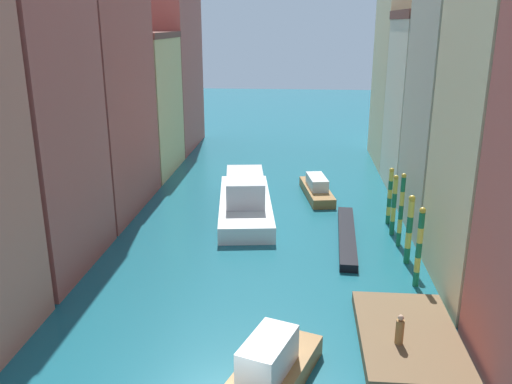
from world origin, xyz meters
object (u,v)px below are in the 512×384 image
object	(u,v)px
person_on_dock	(400,330)
vaporetto_white	(245,199)
mooring_pole_4	(390,195)
mooring_pole_0	(419,247)
mooring_pole_1	(409,229)
motorboat_0	(317,189)
mooring_pole_2	(401,210)
motorboat_1	(268,373)
mooring_pole_3	(394,204)
gondola_black	(347,236)
waterfront_dock	(408,338)

from	to	relation	value
person_on_dock	vaporetto_white	size ratio (longest dim) A/B	0.11
mooring_pole_4	mooring_pole_0	bearing A→B (deg)	-89.41
mooring_pole_1	vaporetto_white	size ratio (longest dim) A/B	0.34
mooring_pole_0	motorboat_0	size ratio (longest dim) A/B	0.65
mooring_pole_1	mooring_pole_2	size ratio (longest dim) A/B	0.88
vaporetto_white	motorboat_1	world-z (taller)	vaporetto_white
mooring_pole_3	mooring_pole_0	bearing A→B (deg)	-88.90
mooring_pole_4	gondola_black	xyz separation A→B (m)	(-3.15, -3.26, -1.86)
mooring_pole_2	vaporetto_white	xyz separation A→B (m)	(-10.50, 5.35, -1.37)
waterfront_dock	motorboat_1	bearing A→B (deg)	-148.01
mooring_pole_3	mooring_pole_4	xyz separation A→B (m)	(0.04, 2.11, -0.04)
mooring_pole_1	mooring_pole_2	distance (m)	2.59
gondola_black	motorboat_1	bearing A→B (deg)	-105.08
waterfront_dock	motorboat_0	size ratio (longest dim) A/B	1.05
person_on_dock	mooring_pole_2	size ratio (longest dim) A/B	0.28
waterfront_dock	person_on_dock	distance (m)	1.43
mooring_pole_3	gondola_black	size ratio (longest dim) A/B	0.41
motorboat_0	mooring_pole_0	bearing A→B (deg)	-71.93
mooring_pole_1	motorboat_0	xyz separation A→B (m)	(-5.09, 12.53, -1.55)
mooring_pole_2	mooring_pole_3	size ratio (longest dim) A/B	1.16
mooring_pole_3	motorboat_1	xyz separation A→B (m)	(-7.35, -16.88, -1.36)
motorboat_1	mooring_pole_1	bearing A→B (deg)	58.68
waterfront_dock	mooring_pole_0	size ratio (longest dim) A/B	1.60
person_on_dock	mooring_pole_3	size ratio (longest dim) A/B	0.33
vaporetto_white	mooring_pole_1	bearing A→B (deg)	-36.87
vaporetto_white	motorboat_0	distance (m)	7.17
mooring_pole_1	mooring_pole_4	xyz separation A→B (m)	(-0.14, 6.61, -0.07)
mooring_pole_4	motorboat_1	distance (m)	20.42
mooring_pole_2	gondola_black	size ratio (longest dim) A/B	0.48
mooring_pole_3	vaporetto_white	world-z (taller)	mooring_pole_3
mooring_pole_3	gondola_black	bearing A→B (deg)	-159.66
vaporetto_white	gondola_black	distance (m)	8.63
mooring_pole_0	mooring_pole_4	world-z (taller)	mooring_pole_0
waterfront_dock	motorboat_0	distance (m)	21.44
person_on_dock	mooring_pole_4	size ratio (longest dim) A/B	0.33
mooring_pole_1	mooring_pole_4	distance (m)	6.61
motorboat_0	motorboat_1	size ratio (longest dim) A/B	1.01
person_on_dock	mooring_pole_2	xyz separation A→B (m)	(2.00, 12.09, 1.28)
gondola_black	motorboat_1	size ratio (longest dim) A/B	1.47
waterfront_dock	motorboat_1	world-z (taller)	motorboat_1
motorboat_1	mooring_pole_2	bearing A→B (deg)	63.47
mooring_pole_2	mooring_pole_4	distance (m)	4.06
mooring_pole_0	motorboat_1	bearing A→B (deg)	-128.47
waterfront_dock	mooring_pole_2	xyz separation A→B (m)	(1.40, 11.16, 2.20)
person_on_dock	gondola_black	xyz separation A→B (m)	(-1.23, 12.87, -0.94)
waterfront_dock	mooring_pole_1	bearing A→B (deg)	80.31
person_on_dock	motorboat_1	world-z (taller)	motorboat_1
mooring_pole_1	motorboat_1	world-z (taller)	mooring_pole_1
person_on_dock	mooring_pole_1	size ratio (longest dim) A/B	0.32
waterfront_dock	mooring_pole_1	size ratio (longest dim) A/B	1.71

